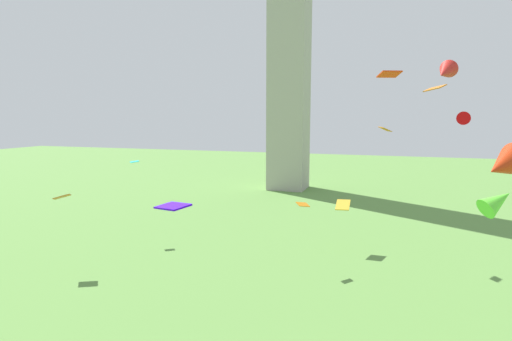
{
  "coord_description": "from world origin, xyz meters",
  "views": [
    {
      "loc": [
        10.73,
        -4.29,
        11.28
      ],
      "look_at": [
        2.68,
        19.69,
        7.94
      ],
      "focal_mm": 28.58,
      "sensor_mm": 36.0,
      "label": 1
    }
  ],
  "objects_px": {
    "kite_flying_4": "(173,206)",
    "kite_flying_6": "(435,88)",
    "kite_flying_0": "(134,162)",
    "monument_obelisk": "(290,31)",
    "kite_flying_2": "(389,74)",
    "kite_flying_7": "(445,72)",
    "kite_flying_1": "(462,119)",
    "kite_flying_11": "(343,205)",
    "kite_flying_8": "(498,201)",
    "kite_flying_5": "(62,197)",
    "kite_flying_9": "(385,129)",
    "kite_flying_10": "(303,204)",
    "kite_flying_3": "(504,165)"
  },
  "relations": [
    {
      "from": "kite_flying_4",
      "to": "kite_flying_6",
      "type": "distance_m",
      "value": 14.81
    },
    {
      "from": "kite_flying_4",
      "to": "kite_flying_0",
      "type": "bearing_deg",
      "value": 153.38
    },
    {
      "from": "monument_obelisk",
      "to": "kite_flying_2",
      "type": "xyz_separation_m",
      "value": [
        15.17,
        -39.48,
        -10.73
      ]
    },
    {
      "from": "monument_obelisk",
      "to": "kite_flying_7",
      "type": "distance_m",
      "value": 41.0
    },
    {
      "from": "kite_flying_0",
      "to": "kite_flying_1",
      "type": "relative_size",
      "value": 0.65
    },
    {
      "from": "monument_obelisk",
      "to": "kite_flying_11",
      "type": "height_order",
      "value": "monument_obelisk"
    },
    {
      "from": "kite_flying_7",
      "to": "kite_flying_8",
      "type": "distance_m",
      "value": 8.12
    },
    {
      "from": "kite_flying_6",
      "to": "kite_flying_7",
      "type": "relative_size",
      "value": 0.56
    },
    {
      "from": "kite_flying_1",
      "to": "kite_flying_4",
      "type": "distance_m",
      "value": 22.47
    },
    {
      "from": "kite_flying_0",
      "to": "kite_flying_8",
      "type": "relative_size",
      "value": 0.42
    },
    {
      "from": "kite_flying_8",
      "to": "monument_obelisk",
      "type": "bearing_deg",
      "value": -1.86
    },
    {
      "from": "kite_flying_2",
      "to": "kite_flying_5",
      "type": "xyz_separation_m",
      "value": [
        -23.04,
        1.16,
        -8.14
      ]
    },
    {
      "from": "kite_flying_9",
      "to": "kite_flying_10",
      "type": "height_order",
      "value": "kite_flying_9"
    },
    {
      "from": "kite_flying_8",
      "to": "kite_flying_0",
      "type": "bearing_deg",
      "value": 41.97
    },
    {
      "from": "kite_flying_7",
      "to": "kite_flying_4",
      "type": "bearing_deg",
      "value": -123.55
    },
    {
      "from": "kite_flying_0",
      "to": "kite_flying_5",
      "type": "height_order",
      "value": "kite_flying_0"
    },
    {
      "from": "kite_flying_1",
      "to": "kite_flying_3",
      "type": "height_order",
      "value": "kite_flying_1"
    },
    {
      "from": "kite_flying_5",
      "to": "kite_flying_0",
      "type": "bearing_deg",
      "value": 51.16
    },
    {
      "from": "kite_flying_6",
      "to": "kite_flying_3",
      "type": "bearing_deg",
      "value": 172.7
    },
    {
      "from": "kite_flying_2",
      "to": "kite_flying_3",
      "type": "xyz_separation_m",
      "value": [
        5.01,
        -2.32,
        -4.3
      ]
    },
    {
      "from": "kite_flying_10",
      "to": "kite_flying_9",
      "type": "bearing_deg",
      "value": -176.66
    },
    {
      "from": "kite_flying_5",
      "to": "kite_flying_10",
      "type": "relative_size",
      "value": 1.23
    },
    {
      "from": "kite_flying_0",
      "to": "kite_flying_10",
      "type": "bearing_deg",
      "value": -54.47
    },
    {
      "from": "kite_flying_5",
      "to": "kite_flying_9",
      "type": "bearing_deg",
      "value": -9.49
    },
    {
      "from": "kite_flying_2",
      "to": "kite_flying_7",
      "type": "xyz_separation_m",
      "value": [
        3.07,
        4.24,
        0.43
      ]
    },
    {
      "from": "kite_flying_1",
      "to": "kite_flying_6",
      "type": "relative_size",
      "value": 1.29
    },
    {
      "from": "kite_flying_1",
      "to": "kite_flying_10",
      "type": "bearing_deg",
      "value": 19.6
    },
    {
      "from": "kite_flying_0",
      "to": "kite_flying_1",
      "type": "xyz_separation_m",
      "value": [
        27.94,
        1.2,
        4.04
      ]
    },
    {
      "from": "kite_flying_0",
      "to": "kite_flying_6",
      "type": "xyz_separation_m",
      "value": [
        25.06,
        -9.49,
        5.67
      ]
    },
    {
      "from": "kite_flying_0",
      "to": "kite_flying_4",
      "type": "distance_m",
      "value": 19.2
    },
    {
      "from": "kite_flying_2",
      "to": "kite_flying_9",
      "type": "distance_m",
      "value": 13.56
    },
    {
      "from": "kite_flying_2",
      "to": "kite_flying_10",
      "type": "height_order",
      "value": "kite_flying_2"
    },
    {
      "from": "kite_flying_8",
      "to": "kite_flying_9",
      "type": "bearing_deg",
      "value": -4.6
    },
    {
      "from": "kite_flying_4",
      "to": "kite_flying_11",
      "type": "relative_size",
      "value": 1.27
    },
    {
      "from": "monument_obelisk",
      "to": "kite_flying_2",
      "type": "height_order",
      "value": "monument_obelisk"
    },
    {
      "from": "kite_flying_3",
      "to": "kite_flying_1",
      "type": "bearing_deg",
      "value": 129.3
    },
    {
      "from": "monument_obelisk",
      "to": "kite_flying_1",
      "type": "height_order",
      "value": "monument_obelisk"
    },
    {
      "from": "monument_obelisk",
      "to": "kite_flying_4",
      "type": "relative_size",
      "value": 23.75
    },
    {
      "from": "kite_flying_3",
      "to": "kite_flying_6",
      "type": "distance_m",
      "value": 5.33
    },
    {
      "from": "kite_flying_8",
      "to": "kite_flying_9",
      "type": "relative_size",
      "value": 1.96
    },
    {
      "from": "kite_flying_6",
      "to": "monument_obelisk",
      "type": "bearing_deg",
      "value": -27.26
    },
    {
      "from": "monument_obelisk",
      "to": "kite_flying_7",
      "type": "xyz_separation_m",
      "value": [
        18.23,
        -35.24,
        -10.3
      ]
    },
    {
      "from": "kite_flying_3",
      "to": "kite_flying_11",
      "type": "bearing_deg",
      "value": 160.38
    },
    {
      "from": "kite_flying_3",
      "to": "kite_flying_5",
      "type": "xyz_separation_m",
      "value": [
        -28.04,
        3.48,
        -3.84
      ]
    },
    {
      "from": "kite_flying_6",
      "to": "kite_flying_9",
      "type": "distance_m",
      "value": 13.15
    },
    {
      "from": "kite_flying_5",
      "to": "kite_flying_9",
      "type": "relative_size",
      "value": 1.19
    },
    {
      "from": "kite_flying_2",
      "to": "kite_flying_8",
      "type": "relative_size",
      "value": 0.58
    },
    {
      "from": "kite_flying_6",
      "to": "kite_flying_10",
      "type": "distance_m",
      "value": 13.15
    },
    {
      "from": "kite_flying_8",
      "to": "kite_flying_11",
      "type": "height_order",
      "value": "kite_flying_8"
    },
    {
      "from": "kite_flying_9",
      "to": "kite_flying_11",
      "type": "xyz_separation_m",
      "value": [
        -3.17,
        -1.09,
        -6.44
      ]
    }
  ]
}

